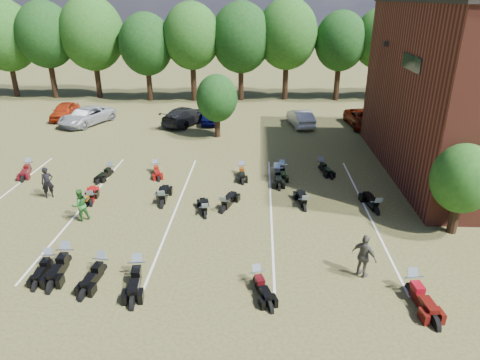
# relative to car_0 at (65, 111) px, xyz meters

# --- Properties ---
(ground) EXTENTS (160.00, 160.00, 0.00)m
(ground) POSITION_rel_car_0_xyz_m (16.42, -20.33, -0.73)
(ground) COLOR brown
(ground) RESTS_ON ground
(car_0) EXTENTS (2.04, 4.39, 1.45)m
(car_0) POSITION_rel_car_0_xyz_m (0.00, 0.00, 0.00)
(car_0) COLOR #9D280E
(car_0) RESTS_ON ground
(car_1) EXTENTS (2.04, 4.19, 1.32)m
(car_1) POSITION_rel_car_0_xyz_m (2.61, -1.15, -0.07)
(car_1) COLOR silver
(car_1) RESTS_ON ground
(car_2) EXTENTS (4.36, 5.83, 1.47)m
(car_2) POSITION_rel_car_0_xyz_m (2.68, -1.71, 0.01)
(car_2) COLOR #979A9F
(car_2) RESTS_ON ground
(car_3) EXTENTS (4.07, 5.62, 1.51)m
(car_3) POSITION_rel_car_0_xyz_m (11.29, -1.31, 0.03)
(car_3) COLOR black
(car_3) RESTS_ON ground
(car_4) EXTENTS (2.19, 4.31, 1.41)m
(car_4) POSITION_rel_car_0_xyz_m (13.36, -0.71, -0.02)
(car_4) COLOR #0D0E5B
(car_4) RESTS_ON ground
(car_5) EXTENTS (2.29, 4.48, 1.41)m
(car_5) POSITION_rel_car_0_xyz_m (21.27, -1.35, -0.02)
(car_5) COLOR #B1B1AC
(car_5) RESTS_ON ground
(car_6) EXTENTS (2.74, 5.19, 1.39)m
(car_6) POSITION_rel_car_0_xyz_m (26.60, -1.36, -0.03)
(car_6) COLOR #631405
(car_6) RESTS_ON ground
(car_7) EXTENTS (3.23, 5.46, 1.48)m
(car_7) POSITION_rel_car_0_xyz_m (28.62, -0.88, 0.01)
(car_7) COLOR #353539
(car_7) RESTS_ON ground
(person_black) EXTENTS (0.77, 0.70, 1.76)m
(person_black) POSITION_rel_car_0_xyz_m (6.14, -16.44, 0.15)
(person_black) COLOR black
(person_black) RESTS_ON ground
(person_green) EXTENTS (1.02, 1.00, 1.66)m
(person_green) POSITION_rel_car_0_xyz_m (8.96, -18.95, 0.10)
(person_green) COLOR #266224
(person_green) RESTS_ON ground
(person_grey) EXTENTS (1.08, 1.09, 1.85)m
(person_grey) POSITION_rel_car_0_xyz_m (21.93, -23.04, 0.20)
(person_grey) COLOR #524E46
(person_grey) RESTS_ON ground
(motorcycle_0) EXTENTS (0.83, 2.08, 1.13)m
(motorcycle_0) POSITION_rel_car_0_xyz_m (9.15, -22.97, -0.73)
(motorcycle_0) COLOR black
(motorcycle_0) RESTS_ON ground
(motorcycle_1) EXTENTS (0.94, 2.50, 1.37)m
(motorcycle_1) POSITION_rel_car_0_xyz_m (9.80, -22.72, -0.73)
(motorcycle_1) COLOR black
(motorcycle_1) RESTS_ON ground
(motorcycle_2) EXTENTS (1.12, 2.53, 1.36)m
(motorcycle_2) POSITION_rel_car_0_xyz_m (13.02, -23.49, -0.73)
(motorcycle_2) COLOR black
(motorcycle_2) RESTS_ON ground
(motorcycle_3) EXTENTS (0.93, 2.31, 1.25)m
(motorcycle_3) POSITION_rel_car_0_xyz_m (11.47, -23.25, -0.73)
(motorcycle_3) COLOR black
(motorcycle_3) RESTS_ON ground
(motorcycle_5) EXTENTS (1.31, 2.21, 1.17)m
(motorcycle_5) POSITION_rel_car_0_xyz_m (17.74, -23.77, -0.73)
(motorcycle_5) COLOR black
(motorcycle_5) RESTS_ON ground
(motorcycle_6) EXTENTS (1.11, 2.59, 1.40)m
(motorcycle_6) POSITION_rel_car_0_xyz_m (23.57, -24.00, -0.73)
(motorcycle_6) COLOR #490D0A
(motorcycle_6) RESTS_ON ground
(motorcycle_7) EXTENTS (1.27, 2.30, 1.22)m
(motorcycle_7) POSITION_rel_car_0_xyz_m (8.80, -17.24, -0.73)
(motorcycle_7) COLOR #9B0B0B
(motorcycle_7) RESTS_ON ground
(motorcycle_8) EXTENTS (0.78, 2.18, 1.20)m
(motorcycle_8) POSITION_rel_car_0_xyz_m (8.59, -17.72, -0.73)
(motorcycle_8) COLOR black
(motorcycle_8) RESTS_ON ground
(motorcycle_9) EXTENTS (0.95, 2.48, 1.35)m
(motorcycle_9) POSITION_rel_car_0_xyz_m (12.64, -17.26, -0.73)
(motorcycle_9) COLOR black
(motorcycle_9) RESTS_ON ground
(motorcycle_10) EXTENTS (1.37, 2.38, 1.26)m
(motorcycle_10) POSITION_rel_car_0_xyz_m (15.96, -17.72, -0.73)
(motorcycle_10) COLOR black
(motorcycle_10) RESTS_ON ground
(motorcycle_11) EXTENTS (1.06, 2.10, 1.12)m
(motorcycle_11) POSITION_rel_car_0_xyz_m (15.06, -18.34, -0.73)
(motorcycle_11) COLOR black
(motorcycle_11) RESTS_ON ground
(motorcycle_12) EXTENTS (0.93, 2.24, 1.22)m
(motorcycle_12) POSITION_rel_car_0_xyz_m (20.17, -17.31, -0.73)
(motorcycle_12) COLOR black
(motorcycle_12) RESTS_ON ground
(motorcycle_13) EXTENTS (1.07, 2.40, 1.29)m
(motorcycle_13) POSITION_rel_car_0_xyz_m (23.85, -17.51, -0.73)
(motorcycle_13) COLOR black
(motorcycle_13) RESTS_ON ground
(motorcycle_14) EXTENTS (1.21, 2.31, 1.23)m
(motorcycle_14) POSITION_rel_car_0_xyz_m (3.09, -12.75, -0.73)
(motorcycle_14) COLOR #490A11
(motorcycle_14) RESTS_ON ground
(motorcycle_15) EXTENTS (1.27, 2.12, 1.13)m
(motorcycle_15) POSITION_rel_car_0_xyz_m (11.19, -12.45, -0.73)
(motorcycle_15) COLOR maroon
(motorcycle_15) RESTS_ON ground
(motorcycle_16) EXTENTS (1.01, 2.11, 1.13)m
(motorcycle_16) POSITION_rel_car_0_xyz_m (8.45, -13.00, -0.73)
(motorcycle_16) COLOR black
(motorcycle_16) RESTS_ON ground
(motorcycle_17) EXTENTS (0.84, 2.15, 1.17)m
(motorcycle_17) POSITION_rel_car_0_xyz_m (16.67, -12.54, -0.73)
(motorcycle_17) COLOR black
(motorcycle_17) RESTS_ON ground
(motorcycle_18) EXTENTS (0.74, 2.15, 1.19)m
(motorcycle_18) POSITION_rel_car_0_xyz_m (19.20, -12.30, -0.73)
(motorcycle_18) COLOR black
(motorcycle_18) RESTS_ON ground
(motorcycle_19) EXTENTS (1.22, 2.21, 1.17)m
(motorcycle_19) POSITION_rel_car_0_xyz_m (21.77, -11.55, -0.73)
(motorcycle_19) COLOR black
(motorcycle_19) RESTS_ON ground
(motorcycle_20) EXTENTS (0.87, 2.41, 1.32)m
(motorcycle_20) POSITION_rel_car_0_xyz_m (18.86, -13.08, -0.73)
(motorcycle_20) COLOR black
(motorcycle_20) RESTS_ON ground
(tree_line) EXTENTS (56.00, 6.00, 9.79)m
(tree_line) POSITION_rel_car_0_xyz_m (15.42, 8.67, 5.58)
(tree_line) COLOR black
(tree_line) RESTS_ON ground
(young_tree_near_building) EXTENTS (2.80, 2.80, 4.16)m
(young_tree_near_building) POSITION_rel_car_0_xyz_m (26.92, -19.33, 2.02)
(young_tree_near_building) COLOR black
(young_tree_near_building) RESTS_ON ground
(young_tree_midfield) EXTENTS (3.20, 3.20, 4.70)m
(young_tree_midfield) POSITION_rel_car_0_xyz_m (14.42, -4.83, 2.37)
(young_tree_midfield) COLOR black
(young_tree_midfield) RESTS_ON ground
(parking_lines) EXTENTS (20.10, 14.00, 0.01)m
(parking_lines) POSITION_rel_car_0_xyz_m (13.42, -17.33, -0.72)
(parking_lines) COLOR silver
(parking_lines) RESTS_ON ground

